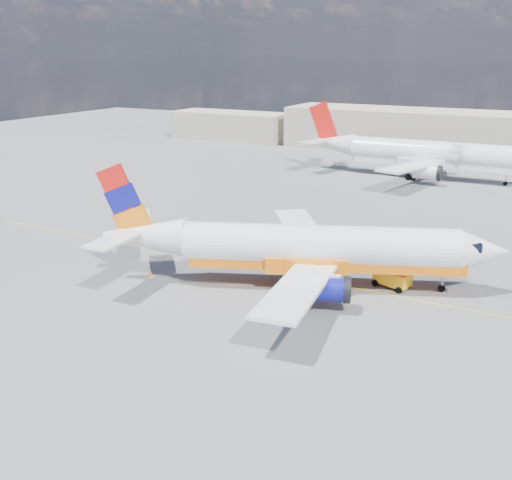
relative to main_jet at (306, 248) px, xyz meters
The scene contains 8 objects.
ground 5.16m from the main_jet, 158.27° to the right, with size 240.00×240.00×0.00m, color #58585C.
taxi_line 5.19m from the main_jet, 156.52° to the left, with size 70.00×0.15×0.01m, color yellow.
terminal_main 73.58m from the main_jet, 88.91° to the left, with size 70.00×14.00×8.00m, color beige.
terminal_annex 85.68m from the main_jet, 124.56° to the left, with size 26.00×10.00×6.00m, color beige.
main_jet is the anchor object (origin of this frame).
second_jet 48.56m from the main_jet, 91.48° to the left, with size 36.75×29.08×11.14m.
gse_tug 7.58m from the main_jet, 27.50° to the left, with size 3.20×2.43×2.06m.
traffic_cone 13.82m from the main_jet, 160.98° to the right, with size 0.44×0.44×0.61m.
Camera 1 is at (20.73, -39.45, 18.66)m, focal length 40.00 mm.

